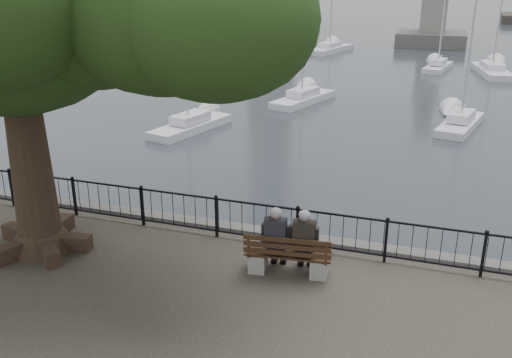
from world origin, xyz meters
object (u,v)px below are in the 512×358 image
at_px(lion_monument, 433,20).
at_px(bench, 288,260).
at_px(person_left, 277,241).
at_px(person_right, 304,243).

bearing_deg(lion_monument, bench, -91.04).
bearing_deg(person_left, bench, -14.47).
xyz_separation_m(bench, person_left, (-0.28, 0.07, 0.36)).
distance_m(person_left, person_right, 0.59).
distance_m(bench, lion_monument, 48.64).
bearing_deg(lion_monument, person_left, -91.37).
distance_m(bench, person_right, 0.50).
xyz_separation_m(bench, lion_monument, (0.89, 48.62, 1.04)).
distance_m(person_left, lion_monument, 48.57).
bearing_deg(person_right, person_left, -173.08).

